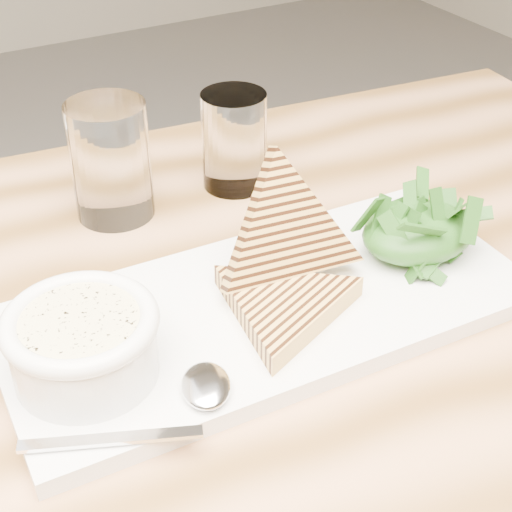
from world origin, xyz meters
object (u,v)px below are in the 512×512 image
soup_bowl (85,351)px  glass_far (234,141)px  table_top (197,362)px  platter (267,308)px  glass_near (111,161)px

soup_bowl → glass_far: size_ratio=1.03×
table_top → platter: (0.07, 0.00, 0.03)m
table_top → glass_far: size_ratio=11.30×
soup_bowl → glass_near: 0.26m
glass_far → table_top: bearing=-124.9°
table_top → platter: bearing=2.7°
platter → glass_far: size_ratio=4.26×
table_top → platter: 0.07m
soup_bowl → glass_near: bearing=64.6°
table_top → platter: platter is taller
platter → soup_bowl: bearing=-176.5°
table_top → soup_bowl: (-0.09, -0.01, 0.06)m
table_top → soup_bowl: 0.11m
glass_near → platter: bearing=-76.7°
platter → table_top: bearing=-177.3°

